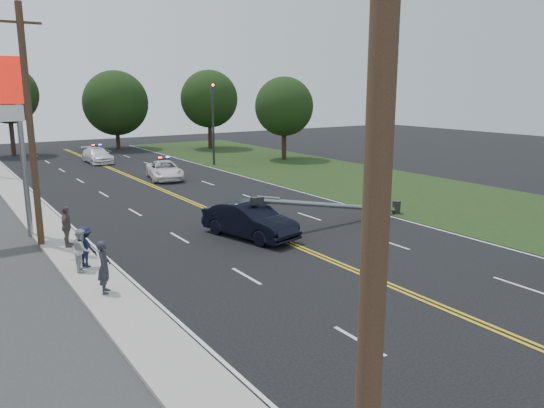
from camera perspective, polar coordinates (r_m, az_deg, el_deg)
ground at (r=18.65m, az=13.67°, el=-8.96°), size 120.00×120.00×0.00m
sidewalk at (r=23.15m, az=-20.70°, el=-5.05°), size 1.80×70.00×0.12m
grass_verge at (r=34.82m, az=16.99°, el=0.81°), size 12.00×80.00×0.01m
centerline_yellow at (r=26.12m, az=-2.47°, el=-2.40°), size 0.36×80.00×0.00m
traffic_signal at (r=46.85m, az=-6.37°, el=9.31°), size 0.28×0.41×7.05m
fallen_streetlight at (r=26.71m, az=7.47°, el=-0.16°), size 9.36×0.44×1.91m
utility_pole_near at (r=5.47m, az=10.97°, el=-4.89°), size 1.60×0.28×10.00m
utility_pole_mid at (r=24.06m, az=-24.57°, el=7.49°), size 1.60×0.28×10.00m
tree_6 at (r=58.89m, az=-26.55°, el=10.50°), size 5.75×5.75×8.91m
tree_7 at (r=61.23m, az=-16.46°, el=10.37°), size 7.02×7.02×8.54m
tree_8 at (r=59.77m, az=-6.78°, el=11.16°), size 6.28×6.28×8.60m
tree_9 at (r=50.14m, az=1.32°, el=10.44°), size 5.47×5.47×7.70m
crashed_sedan at (r=24.05m, az=-2.42°, el=-1.78°), size 2.82×5.08×1.59m
emergency_a at (r=40.27m, az=-11.50°, el=3.57°), size 3.16×5.14×1.33m
emergency_b at (r=50.65m, az=-18.27°, el=4.99°), size 1.95×4.72×1.36m
bystander_a at (r=18.14m, az=-17.61°, el=-6.46°), size 0.62×0.75×1.76m
bystander_b at (r=20.58m, az=-19.78°, el=-4.66°), size 0.78×0.90×1.57m
bystander_c at (r=20.96m, az=-19.44°, el=-4.36°), size 1.00×1.15×1.55m
bystander_d at (r=23.83m, az=-21.23°, el=-2.28°), size 0.84×1.10×1.74m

